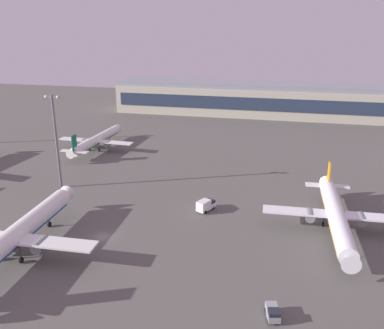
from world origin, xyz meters
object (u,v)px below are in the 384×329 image
object	(u,v)px
airplane_taxiway_distant	(14,237)
airplane_mid_apron	(336,215)
catering_truck	(206,205)
baggage_tractor	(273,312)
airplane_terminal_side	(96,140)
apron_light_east	(56,136)

from	to	relation	value
airplane_taxiway_distant	airplane_mid_apron	world-z (taller)	airplane_taxiway_distant
catering_truck	baggage_tractor	bearing A→B (deg)	-38.71
airplane_taxiway_distant	airplane_mid_apron	bearing A→B (deg)	20.24
airplane_terminal_side	catering_truck	xyz separation A→B (m)	(50.87, -43.82, -2.09)
catering_truck	baggage_tractor	xyz separation A→B (m)	(18.96, -38.51, -0.40)
catering_truck	apron_light_east	size ratio (longest dim) A/B	0.22
airplane_taxiway_distant	apron_light_east	world-z (taller)	apron_light_east
airplane_taxiway_distant	apron_light_east	distance (m)	40.02
catering_truck	airplane_taxiway_distant	bearing A→B (deg)	-113.01
airplane_mid_apron	baggage_tractor	xyz separation A→B (m)	(-12.47, -34.31, -2.99)
airplane_terminal_side	baggage_tractor	size ratio (longest dim) A/B	8.47
baggage_tractor	apron_light_east	bearing A→B (deg)	-47.75
airplane_mid_apron	apron_light_east	distance (m)	77.66
airplane_mid_apron	airplane_taxiway_distant	bearing A→B (deg)	19.63
airplane_mid_apron	catering_truck	distance (m)	31.82
airplane_terminal_side	catering_truck	world-z (taller)	airplane_terminal_side
baggage_tractor	apron_light_east	xyz separation A→B (m)	(-63.63, 44.85, 14.32)
apron_light_east	baggage_tractor	bearing A→B (deg)	-35.18
airplane_taxiway_distant	catering_truck	world-z (taller)	airplane_taxiway_distant
airplane_terminal_side	apron_light_east	xyz separation A→B (m)	(6.20, -37.48, 11.84)
airplane_taxiway_distant	airplane_terminal_side	distance (m)	76.35
airplane_terminal_side	apron_light_east	world-z (taller)	apron_light_east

